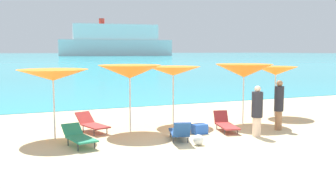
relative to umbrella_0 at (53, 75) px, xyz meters
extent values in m
cube|color=beige|center=(4.79, 6.73, -2.25)|extent=(50.00, 100.00, 0.30)
cube|color=#2DADBC|center=(4.79, 225.80, -2.09)|extent=(650.00, 440.00, 0.02)
cylinder|color=silver|center=(0.00, 0.00, -1.00)|extent=(0.05, 0.05, 2.19)
cone|color=orange|center=(0.00, 0.00, 0.00)|extent=(2.34, 2.34, 0.37)
sphere|color=silver|center=(0.00, 0.00, 0.12)|extent=(0.07, 0.07, 0.07)
cylinder|color=silver|center=(2.64, 0.12, -0.96)|extent=(0.05, 0.05, 2.27)
cone|color=orange|center=(2.64, 0.12, 0.05)|extent=(2.42, 2.42, 0.47)
sphere|color=silver|center=(2.64, 0.12, 0.20)|extent=(0.07, 0.07, 0.07)
cylinder|color=silver|center=(4.65, 0.86, -1.01)|extent=(0.05, 0.05, 2.18)
cone|color=orange|center=(4.65, 0.86, 0.00)|extent=(2.18, 2.18, 0.36)
sphere|color=silver|center=(4.65, 0.86, 0.12)|extent=(0.07, 0.07, 0.07)
cylinder|color=silver|center=(7.23, -0.18, -0.98)|extent=(0.05, 0.05, 2.23)
cone|color=orange|center=(7.23, -0.18, 0.01)|extent=(2.26, 2.26, 0.52)
sphere|color=silver|center=(7.23, -0.18, 0.17)|extent=(0.07, 0.07, 0.07)
cylinder|color=silver|center=(9.54, 0.80, -1.05)|extent=(0.05, 0.05, 2.10)
cone|color=orange|center=(9.54, 0.80, -0.09)|extent=(1.94, 1.94, 0.37)
sphere|color=silver|center=(9.54, 0.80, 0.03)|extent=(0.07, 0.07, 0.07)
cube|color=#268C66|center=(0.59, -1.58, -1.84)|extent=(0.83, 1.23, 0.05)
cube|color=#268C66|center=(0.43, -0.84, -1.68)|extent=(0.65, 0.52, 0.36)
cylinder|color=#333338|center=(0.41, -1.98, -1.98)|extent=(0.04, 0.04, 0.23)
cylinder|color=#333338|center=(0.92, -1.87, -1.98)|extent=(0.04, 0.04, 0.23)
cylinder|color=#333338|center=(0.24, -1.20, -1.98)|extent=(0.04, 0.04, 0.23)
cylinder|color=#333338|center=(0.75, -1.09, -1.98)|extent=(0.04, 0.04, 0.23)
cube|color=#1E478C|center=(3.70, -1.76, -1.85)|extent=(0.90, 1.35, 0.05)
cube|color=#1E478C|center=(3.47, -2.49, -1.61)|extent=(0.61, 0.49, 0.51)
cylinder|color=#333338|center=(4.04, -1.45, -1.99)|extent=(0.04, 0.04, 0.22)
cylinder|color=#333338|center=(3.59, -1.31, -1.99)|extent=(0.04, 0.04, 0.22)
cylinder|color=#333338|center=(3.78, -2.28, -1.99)|extent=(0.04, 0.04, 0.22)
cylinder|color=#333338|center=(3.34, -2.14, -1.99)|extent=(0.04, 0.04, 0.22)
cube|color=#A53333|center=(5.80, -1.32, -1.89)|extent=(0.83, 1.39, 0.05)
cube|color=#A53333|center=(5.97, -0.58, -1.68)|extent=(0.57, 0.37, 0.46)
cylinder|color=#333338|center=(5.48, -1.68, -2.01)|extent=(0.04, 0.04, 0.18)
cylinder|color=#333338|center=(5.94, -1.78, -2.01)|extent=(0.04, 0.04, 0.18)
cylinder|color=#333338|center=(5.68, -0.79, -2.01)|extent=(0.04, 0.04, 0.18)
cylinder|color=#333338|center=(6.14, -0.90, -2.01)|extent=(0.04, 0.04, 0.18)
cube|color=#A53333|center=(1.41, 0.28, -1.84)|extent=(0.89, 1.25, 0.05)
cube|color=#A53333|center=(1.19, 1.04, -1.65)|extent=(0.68, 0.62, 0.41)
cylinder|color=#333338|center=(1.27, -0.13, -1.98)|extent=(0.04, 0.04, 0.23)
cylinder|color=#333338|center=(1.75, 0.01, -1.98)|extent=(0.04, 0.04, 0.23)
cylinder|color=#333338|center=(1.04, 0.63, -1.98)|extent=(0.04, 0.04, 0.23)
cylinder|color=#333338|center=(1.53, 0.77, -1.98)|extent=(0.04, 0.04, 0.23)
cylinder|color=beige|center=(6.31, -2.37, -1.77)|extent=(0.28, 0.28, 0.66)
cylinder|color=#26262D|center=(6.31, -2.37, -1.01)|extent=(0.37, 0.37, 0.86)
sphere|color=beige|center=(6.31, -2.37, -0.48)|extent=(0.22, 0.22, 0.22)
cylinder|color=#A3704C|center=(7.70, -1.75, -1.75)|extent=(0.25, 0.25, 0.70)
cylinder|color=#26262D|center=(7.70, -1.75, -0.94)|extent=(0.34, 0.34, 0.91)
sphere|color=#A3704C|center=(7.70, -1.75, -0.39)|extent=(0.23, 0.23, 0.23)
sphere|color=white|center=(3.95, -2.67, -1.93)|extent=(0.33, 0.33, 0.33)
cube|color=blue|center=(4.75, -1.21, -1.93)|extent=(0.51, 0.37, 0.34)
cube|color=silver|center=(56.32, 196.71, 2.28)|extent=(62.13, 15.33, 8.72)
cube|color=white|center=(56.32, 196.71, 10.87)|extent=(46.66, 12.09, 8.45)
cylinder|color=red|center=(48.67, 197.57, 16.59)|extent=(2.97, 2.97, 3.00)
camera|label=1|loc=(-1.48, -13.09, 0.79)|focal=41.64mm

